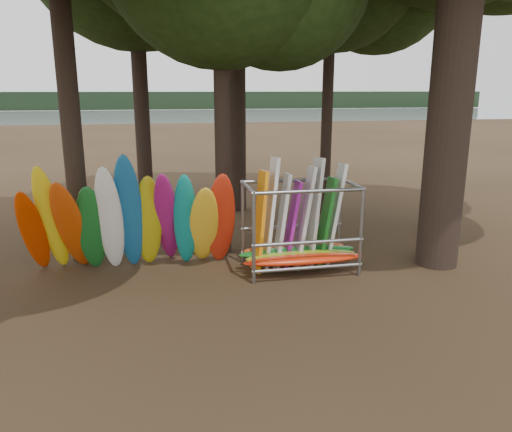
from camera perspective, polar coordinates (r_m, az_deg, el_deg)
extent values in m
plane|color=#47331E|center=(11.80, 3.38, -8.28)|extent=(120.00, 120.00, 0.00)
plane|color=gray|center=(70.73, -9.21, 10.43)|extent=(160.00, 160.00, 0.00)
cube|color=black|center=(120.59, -10.28, 12.86)|extent=(160.00, 4.00, 4.00)
cylinder|color=black|center=(13.92, -21.45, 21.39)|extent=(0.52, 0.52, 12.93)
cylinder|color=black|center=(16.90, -13.22, 16.65)|extent=(0.49, 0.49, 10.65)
cylinder|color=black|center=(19.01, -2.28, 21.73)|extent=(0.64, 0.64, 13.99)
cylinder|color=black|center=(18.42, 8.31, 16.86)|extent=(0.40, 0.40, 10.79)
cylinder|color=black|center=(13.70, -3.97, 15.03)|extent=(0.42, 0.42, 9.42)
cylinder|color=black|center=(16.91, 21.05, 19.83)|extent=(0.48, 0.48, 12.84)
cylinder|color=black|center=(13.61, 22.22, 20.98)|extent=(1.06, 1.06, 12.69)
ellipsoid|color=red|center=(13.30, -24.12, -1.69)|extent=(0.66, 1.58, 2.43)
ellipsoid|color=yellow|center=(13.07, -22.34, -0.43)|extent=(0.68, 1.83, 3.02)
ellipsoid|color=#D0420B|center=(12.93, -20.35, -1.20)|extent=(0.94, 2.04, 2.72)
ellipsoid|color=#176323|center=(12.92, -18.29, -1.44)|extent=(0.77, 1.45, 2.50)
ellipsoid|color=white|center=(12.70, -16.37, -0.46)|extent=(0.69, 1.49, 2.95)
ellipsoid|color=#165A91|center=(12.73, -14.32, 0.29)|extent=(0.74, 1.46, 3.19)
ellipsoid|color=#B5A812|center=(12.96, -12.18, -0.63)|extent=(0.79, 1.24, 2.62)
ellipsoid|color=#9F176E|center=(12.95, -10.16, -0.32)|extent=(0.79, 1.91, 2.76)
ellipsoid|color=#0F8683|center=(12.80, -8.07, -0.53)|extent=(0.65, 1.34, 2.68)
ellipsoid|color=yellow|center=(12.82, -5.99, -1.13)|extent=(0.75, 1.61, 2.40)
ellipsoid|color=red|center=(12.98, -4.04, -0.33)|extent=(0.80, 1.00, 2.58)
ellipsoid|color=red|center=(12.50, 5.54, -4.96)|extent=(3.12, 0.55, 0.24)
ellipsoid|color=#8EAD17|center=(12.74, 5.19, -4.57)|extent=(2.89, 0.55, 0.24)
ellipsoid|color=#1A7523|center=(13.07, 4.74, -4.07)|extent=(3.13, 0.55, 0.24)
ellipsoid|color=#DE4710|center=(13.33, 4.40, -3.69)|extent=(2.77, 0.55, 0.24)
cube|color=orange|center=(12.53, 0.43, -0.70)|extent=(0.40, 0.81, 2.60)
cube|color=white|center=(12.70, 1.56, 0.23)|extent=(0.47, 0.82, 2.90)
cube|color=silver|center=(12.71, 2.94, -0.72)|extent=(0.48, 0.75, 2.50)
cube|color=#9B1997|center=(12.91, 4.07, -0.98)|extent=(0.52, 0.74, 2.28)
cube|color=silver|center=(12.82, 5.49, -0.21)|extent=(0.58, 0.77, 2.67)
cube|color=silver|center=(12.98, 6.58, 0.36)|extent=(0.45, 0.82, 2.87)
cube|color=#186F1E|center=(13.05, 7.88, -0.71)|extent=(0.51, 0.75, 2.37)
cube|color=white|center=(13.25, 8.88, 0.23)|extent=(0.61, 0.76, 2.70)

